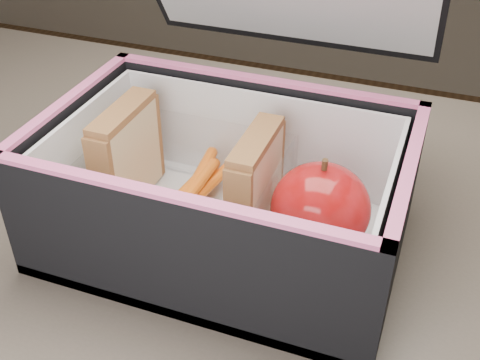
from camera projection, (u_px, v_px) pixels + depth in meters
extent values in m
cube|color=brown|center=(174.00, 265.00, 0.55)|extent=(1.20, 0.80, 0.03)
cube|color=#382D26|center=(12.00, 223.00, 1.19)|extent=(0.05, 0.05, 0.72)
cube|color=beige|center=(121.00, 156.00, 0.56)|extent=(0.01, 0.08, 0.09)
cube|color=#C6596F|center=(128.00, 161.00, 0.56)|extent=(0.01, 0.08, 0.08)
cube|color=beige|center=(134.00, 159.00, 0.56)|extent=(0.01, 0.08, 0.09)
cube|color=brown|center=(122.00, 112.00, 0.53)|extent=(0.02, 0.09, 0.01)
cube|color=beige|center=(248.00, 185.00, 0.53)|extent=(0.01, 0.08, 0.09)
cube|color=#C6596F|center=(255.00, 189.00, 0.53)|extent=(0.01, 0.08, 0.08)
cube|color=beige|center=(263.00, 188.00, 0.52)|extent=(0.01, 0.08, 0.09)
cube|color=brown|center=(256.00, 141.00, 0.50)|extent=(0.02, 0.08, 0.01)
cylinder|color=#FC5119|center=(181.00, 221.00, 0.54)|extent=(0.02, 0.09, 0.01)
cylinder|color=#FC5119|center=(211.00, 183.00, 0.57)|extent=(0.03, 0.09, 0.01)
cylinder|color=#FC5119|center=(199.00, 176.00, 0.56)|extent=(0.02, 0.09, 0.01)
cylinder|color=#FC5119|center=(187.00, 197.00, 0.57)|extent=(0.02, 0.09, 0.01)
cylinder|color=#FC5119|center=(201.00, 187.00, 0.57)|extent=(0.02, 0.09, 0.01)
cylinder|color=#FC5119|center=(177.00, 200.00, 0.53)|extent=(0.02, 0.09, 0.01)
cylinder|color=#FC5119|center=(180.00, 219.00, 0.55)|extent=(0.01, 0.09, 0.01)
cylinder|color=#FC5119|center=(186.00, 198.00, 0.55)|extent=(0.02, 0.09, 0.01)
cylinder|color=#FC5119|center=(195.00, 188.00, 0.55)|extent=(0.01, 0.09, 0.01)
cylinder|color=#FC5119|center=(179.00, 219.00, 0.54)|extent=(0.01, 0.09, 0.01)
cube|color=white|center=(321.00, 243.00, 0.53)|extent=(0.08, 0.08, 0.01)
ellipsoid|color=#970906|center=(320.00, 208.00, 0.50)|extent=(0.10, 0.10, 0.08)
cylinder|color=#442E18|center=(325.00, 166.00, 0.47)|extent=(0.01, 0.01, 0.01)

